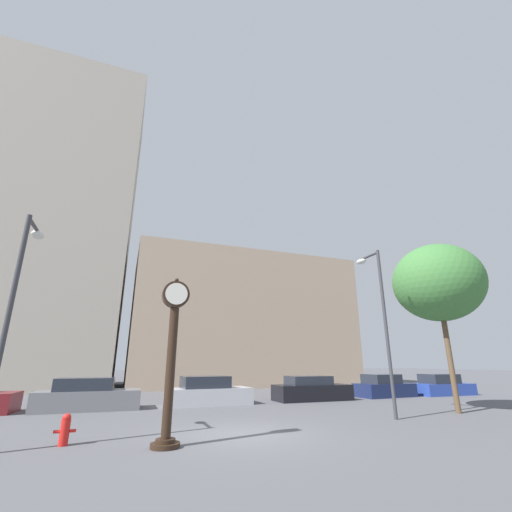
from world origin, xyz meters
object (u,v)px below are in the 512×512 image
at_px(street_lamp_left, 18,287).
at_px(car_blue, 442,386).
at_px(car_silver, 208,393).
at_px(street_lamp_right, 378,304).
at_px(street_clock, 172,350).
at_px(car_grey, 88,396).
at_px(car_navy, 384,387).
at_px(bare_tree, 438,283).
at_px(car_black, 311,390).
at_px(fire_hydrant_near, 65,429).

bearing_deg(street_lamp_left, car_blue, 17.73).
xyz_separation_m(car_silver, street_lamp_right, (5.87, -7.07, 3.99)).
xyz_separation_m(street_clock, car_grey, (-2.63, 8.84, -1.88)).
bearing_deg(car_silver, car_navy, -1.30).
distance_m(car_navy, street_lamp_right, 10.20).
bearing_deg(street_clock, bare_tree, 8.78).
xyz_separation_m(car_black, fire_hydrant_near, (-11.99, -7.73, -0.18)).
relative_size(car_blue, street_lamp_right, 0.60).
distance_m(car_blue, fire_hydrant_near, 23.50).
relative_size(car_grey, car_blue, 1.11).
xyz_separation_m(street_lamp_left, bare_tree, (17.17, 0.77, 1.69)).
bearing_deg(street_lamp_right, car_blue, 33.17).
xyz_separation_m(street_clock, street_lamp_right, (9.05, 1.94, 2.10)).
xyz_separation_m(car_blue, street_lamp_left, (-23.97, -7.66, 3.63)).
bearing_deg(car_silver, car_blue, -2.74).
xyz_separation_m(car_blue, street_lamp_right, (-10.61, -6.93, 4.02)).
distance_m(car_grey, car_navy, 17.61).
bearing_deg(car_navy, street_clock, -151.83).
relative_size(car_blue, bare_tree, 0.54).
xyz_separation_m(car_navy, street_lamp_right, (-5.93, -7.27, 4.00)).
bearing_deg(fire_hydrant_near, car_silver, 53.70).
xyz_separation_m(car_black, car_navy, (5.54, 0.27, 0.00)).
height_order(car_navy, bare_tree, bare_tree).
relative_size(car_grey, bare_tree, 0.60).
height_order(car_silver, bare_tree, bare_tree).
bearing_deg(car_black, car_silver, 179.93).
height_order(car_black, bare_tree, bare_tree).
xyz_separation_m(car_silver, car_blue, (16.47, -0.14, -0.03)).
distance_m(street_lamp_left, street_lamp_right, 13.39).
distance_m(car_grey, car_black, 12.07).
height_order(street_clock, car_silver, street_clock).
relative_size(street_clock, car_navy, 1.16).
xyz_separation_m(car_silver, fire_hydrant_near, (-5.74, -7.81, -0.20)).
xyz_separation_m(car_navy, bare_tree, (-2.12, -7.22, 5.30)).
bearing_deg(car_silver, street_lamp_right, -52.59).
relative_size(street_clock, car_blue, 1.09).
height_order(street_lamp_right, bare_tree, bare_tree).
distance_m(car_navy, street_lamp_left, 21.19).
distance_m(car_blue, bare_tree, 11.04).
xyz_separation_m(car_grey, bare_tree, (15.49, -6.85, 5.28)).
bearing_deg(car_blue, street_clock, -154.08).
bearing_deg(bare_tree, street_clock, -171.22).
bearing_deg(fire_hydrant_near, street_clock, -25.26).
bearing_deg(car_grey, street_clock, -72.36).
bearing_deg(bare_tree, car_black, 116.22).
bearing_deg(fire_hydrant_near, bare_tree, 2.91).
bearing_deg(car_black, street_lamp_left, -150.06).
height_order(car_grey, car_silver, car_grey).
bearing_deg(bare_tree, street_lamp_right, -179.32).
bearing_deg(street_lamp_left, street_lamp_right, 3.12).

